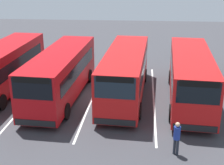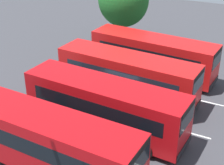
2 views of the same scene
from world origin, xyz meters
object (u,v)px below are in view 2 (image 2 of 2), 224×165
(bus_center_right, at_px, (127,75))
(bus_far_right, at_px, (153,55))
(bus_far_left, at_px, (49,141))
(depot_tree, at_px, (123,0))
(bus_center_left, at_px, (105,105))

(bus_center_right, bearing_deg, bus_far_right, 89.51)
(bus_far_left, relative_size, bus_center_right, 1.00)
(bus_far_right, bearing_deg, bus_far_left, -88.98)
(bus_center_right, xyz_separation_m, depot_tree, (-4.90, 9.90, 2.56))
(bus_center_left, bearing_deg, bus_center_right, 99.69)
(depot_tree, bearing_deg, bus_far_left, -76.58)
(bus_center_right, relative_size, bus_far_right, 1.00)
(bus_center_left, relative_size, bus_center_right, 1.00)
(bus_far_left, distance_m, bus_center_right, 8.60)
(bus_center_left, distance_m, depot_tree, 15.34)
(bus_far_right, bearing_deg, bus_center_left, -84.49)
(bus_far_left, relative_size, bus_far_right, 0.99)
(bus_far_left, bearing_deg, bus_center_right, 89.44)
(bus_center_left, height_order, bus_center_right, same)
(bus_center_left, distance_m, bus_far_right, 8.52)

